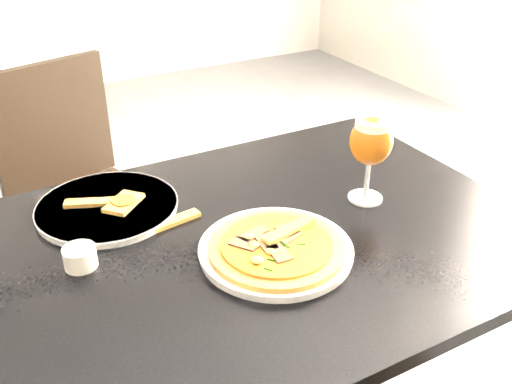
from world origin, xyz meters
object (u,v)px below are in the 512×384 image
dining_table (239,276)px  beer_glass (371,142)px  pizza (277,246)px  chair_far (81,193)px

dining_table → beer_glass: size_ratio=6.28×
dining_table → beer_glass: bearing=1.4°
beer_glass → pizza: bearing=-161.8°
beer_glass → dining_table: bearing=-178.7°
chair_far → dining_table: bearing=-96.2°
pizza → beer_glass: size_ratio=1.33×
dining_table → chair_far: (-0.15, 0.83, -0.17)m
dining_table → pizza: bearing=-66.3°
dining_table → chair_far: size_ratio=1.36×
pizza → beer_glass: beer_glass is taller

